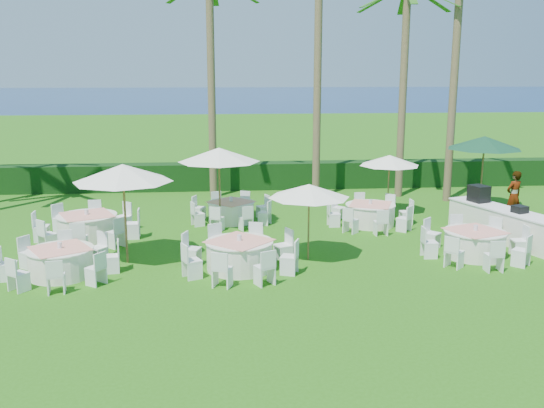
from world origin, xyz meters
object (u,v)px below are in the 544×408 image
at_px(umbrella_green, 484,143).
at_px(umbrella_c, 219,155).
at_px(umbrella_a, 123,173).
at_px(umbrella_d, 389,160).
at_px(banquet_table_f, 370,214).
at_px(buffet_table, 506,224).
at_px(banquet_table_e, 231,211).
at_px(umbrella_b, 309,191).
at_px(banquet_table_a, 61,261).
at_px(staff_person, 514,196).
at_px(banquet_table_b, 240,254).
at_px(banquet_table_d, 87,226).
at_px(banquet_table_c, 474,243).

bearing_deg(umbrella_green, umbrella_c, -169.80).
xyz_separation_m(umbrella_a, umbrella_d, (8.99, 5.18, -0.53)).
xyz_separation_m(banquet_table_f, buffet_table, (3.81, -2.37, 0.15)).
bearing_deg(banquet_table_e, umbrella_b, -65.57).
relative_size(banquet_table_a, banquet_table_e, 1.06).
distance_m(umbrella_green, staff_person, 2.57).
xyz_separation_m(buffet_table, staff_person, (1.53, 2.63, 0.35)).
xyz_separation_m(banquet_table_f, umbrella_c, (-5.26, 0.30, 2.12)).
bearing_deg(buffet_table, banquet_table_b, -166.46).
bearing_deg(banquet_table_b, banquet_table_d, 144.40).
distance_m(umbrella_b, umbrella_c, 4.76).
bearing_deg(banquet_table_e, staff_person, -3.74).
bearing_deg(banquet_table_d, banquet_table_f, 6.12).
distance_m(banquet_table_b, umbrella_a, 3.92).
distance_m(banquet_table_d, banquet_table_e, 5.05).
bearing_deg(umbrella_a, banquet_table_f, 24.16).
height_order(umbrella_a, umbrella_green, umbrella_green).
xyz_separation_m(banquet_table_a, buffet_table, (13.30, 2.18, 0.15)).
height_order(banquet_table_a, umbrella_d, umbrella_d).
xyz_separation_m(umbrella_c, umbrella_d, (6.35, 1.34, -0.47)).
bearing_deg(banquet_table_e, umbrella_d, 6.78).
relative_size(banquet_table_d, umbrella_a, 1.17).
relative_size(umbrella_a, umbrella_c, 1.01).
xyz_separation_m(banquet_table_d, umbrella_d, (10.60, 2.65, 1.61)).
relative_size(banquet_table_b, buffet_table, 0.70).
bearing_deg(buffet_table, banquet_table_a, -170.70).
distance_m(banquet_table_e, umbrella_d, 6.21).
relative_size(banquet_table_c, staff_person, 1.72).
xyz_separation_m(banquet_table_d, umbrella_green, (14.45, 3.15, 2.18)).
xyz_separation_m(banquet_table_e, buffet_table, (8.67, -3.30, 0.17)).
distance_m(banquet_table_d, banquet_table_f, 9.57).
height_order(umbrella_a, umbrella_c, umbrella_a).
xyz_separation_m(banquet_table_c, umbrella_b, (-4.89, 0.14, 1.61)).
relative_size(umbrella_a, umbrella_b, 1.22).
bearing_deg(staff_person, banquet_table_e, -25.10).
height_order(banquet_table_b, banquet_table_e, banquet_table_b).
relative_size(umbrella_a, umbrella_green, 0.99).
xyz_separation_m(banquet_table_d, umbrella_b, (6.77, -2.70, 1.58)).
height_order(banquet_table_c, banquet_table_e, banquet_table_c).
height_order(banquet_table_b, umbrella_b, umbrella_b).
bearing_deg(banquet_table_c, banquet_table_f, 119.06).
xyz_separation_m(banquet_table_a, banquet_table_f, (9.48, 4.54, 0.00)).
height_order(banquet_table_a, umbrella_c, umbrella_c).
relative_size(umbrella_a, umbrella_d, 1.26).
xyz_separation_m(umbrella_a, umbrella_b, (5.16, -0.17, -0.56)).
bearing_deg(umbrella_green, banquet_table_c, -115.00).
bearing_deg(umbrella_b, banquet_table_f, 53.57).
bearing_deg(umbrella_d, umbrella_a, -150.05).
height_order(banquet_table_a, banquet_table_c, banquet_table_c).
distance_m(banquet_table_d, umbrella_b, 7.46).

